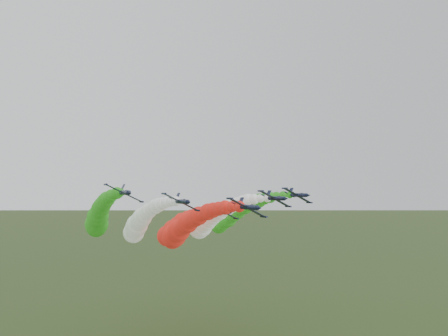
{
  "coord_description": "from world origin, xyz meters",
  "views": [
    {
      "loc": [
        -48.27,
        -84.26,
        46.64
      ],
      "look_at": [
        -2.97,
        5.01,
        51.67
      ],
      "focal_mm": 35.0,
      "sensor_mm": 36.0,
      "label": 1
    }
  ],
  "objects": [
    {
      "name": "jet_inner_right",
      "position": [
        11.39,
        42.82,
        37.1
      ],
      "size": [
        12.29,
        63.2,
        17.06
      ],
      "rotation": [
        0.0,
        0.45,
        0.0
      ],
      "color": "black",
      "rests_on": "ground"
    },
    {
      "name": "jet_trail",
      "position": [
        4.43,
        55.98,
        33.63
      ],
      "size": [
        12.59,
        63.5,
        17.36
      ],
      "rotation": [
        0.0,
        0.45,
        0.0
      ],
      "color": "black",
      "rests_on": "ground"
    },
    {
      "name": "jet_lead",
      "position": [
        -2.88,
        30.22,
        35.94
      ],
      "size": [
        12.08,
        62.98,
        16.85
      ],
      "rotation": [
        0.0,
        0.45,
        0.0
      ],
      "color": "black",
      "rests_on": "ground"
    },
    {
      "name": "jet_outer_right",
      "position": [
        21.15,
        46.26,
        38.16
      ],
      "size": [
        11.94,
        62.84,
        16.7
      ],
      "rotation": [
        0.0,
        0.45,
        0.0
      ],
      "color": "black",
      "rests_on": "ground"
    },
    {
      "name": "jet_outer_left",
      "position": [
        -22.61,
        48.47,
        38.61
      ],
      "size": [
        11.98,
        62.89,
        16.75
      ],
      "rotation": [
        0.0,
        0.45,
        0.0
      ],
      "color": "black",
      "rests_on": "ground"
    },
    {
      "name": "jet_inner_left",
      "position": [
        -11.34,
        44.31,
        36.73
      ],
      "size": [
        12.16,
        63.06,
        16.92
      ],
      "rotation": [
        0.0,
        0.45,
        0.0
      ],
      "color": "black",
      "rests_on": "ground"
    }
  ]
}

